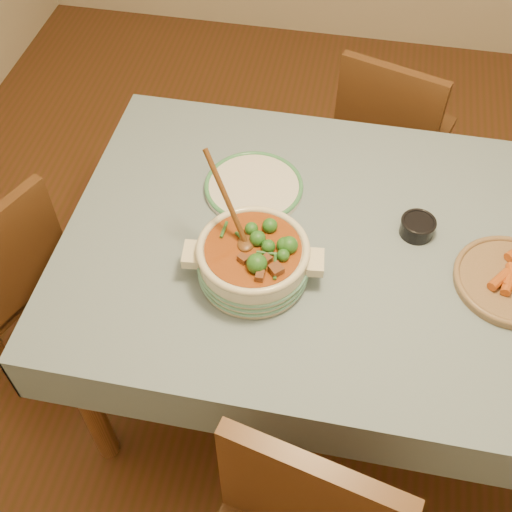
{
  "coord_description": "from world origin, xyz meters",
  "views": [
    {
      "loc": [
        -0.07,
        -1.18,
        2.15
      ],
      "look_at": [
        -0.27,
        -0.17,
        0.86
      ],
      "focal_mm": 45.0,
      "sensor_mm": 36.0,
      "label": 1
    }
  ],
  "objects_px": {
    "stew_casserole": "(253,258)",
    "white_plate": "(254,187)",
    "condiment_bowl": "(418,226)",
    "chair_far": "(390,134)",
    "chair_left": "(4,275)",
    "fried_plate": "(511,280)",
    "dining_table": "(356,267)"
  },
  "relations": [
    {
      "from": "stew_casserole",
      "to": "condiment_bowl",
      "type": "distance_m",
      "value": 0.49
    },
    {
      "from": "condiment_bowl",
      "to": "chair_far",
      "type": "xyz_separation_m",
      "value": [
        -0.08,
        0.76,
        -0.31
      ]
    },
    {
      "from": "fried_plate",
      "to": "condiment_bowl",
      "type": "bearing_deg",
      "value": 151.76
    },
    {
      "from": "stew_casserole",
      "to": "chair_left",
      "type": "xyz_separation_m",
      "value": [
        -0.85,
        0.06,
        -0.37
      ]
    },
    {
      "from": "fried_plate",
      "to": "chair_far",
      "type": "distance_m",
      "value": 1.0
    },
    {
      "from": "white_plate",
      "to": "fried_plate",
      "type": "distance_m",
      "value": 0.77
    },
    {
      "from": "white_plate",
      "to": "fried_plate",
      "type": "xyz_separation_m",
      "value": [
        0.74,
        -0.21,
        0.01
      ]
    },
    {
      "from": "chair_far",
      "to": "chair_left",
      "type": "bearing_deg",
      "value": 55.72
    },
    {
      "from": "chair_left",
      "to": "chair_far",
      "type": "bearing_deg",
      "value": 150.24
    },
    {
      "from": "dining_table",
      "to": "white_plate",
      "type": "distance_m",
      "value": 0.39
    },
    {
      "from": "dining_table",
      "to": "stew_casserole",
      "type": "xyz_separation_m",
      "value": [
        -0.28,
        -0.16,
        0.17
      ]
    },
    {
      "from": "dining_table",
      "to": "white_plate",
      "type": "xyz_separation_m",
      "value": [
        -0.34,
        0.16,
        0.11
      ]
    },
    {
      "from": "chair_far",
      "to": "chair_left",
      "type": "xyz_separation_m",
      "value": [
        -1.2,
        -0.94,
        -0.02
      ]
    },
    {
      "from": "stew_casserole",
      "to": "white_plate",
      "type": "relative_size",
      "value": 0.96
    },
    {
      "from": "fried_plate",
      "to": "chair_left",
      "type": "relative_size",
      "value": 0.43
    },
    {
      "from": "dining_table",
      "to": "fried_plate",
      "type": "xyz_separation_m",
      "value": [
        0.4,
        -0.05,
        0.11
      ]
    },
    {
      "from": "stew_casserole",
      "to": "chair_left",
      "type": "distance_m",
      "value": 0.93
    },
    {
      "from": "condiment_bowl",
      "to": "chair_left",
      "type": "relative_size",
      "value": 0.14
    },
    {
      "from": "condiment_bowl",
      "to": "chair_far",
      "type": "bearing_deg",
      "value": 95.73
    },
    {
      "from": "dining_table",
      "to": "condiment_bowl",
      "type": "distance_m",
      "value": 0.21
    },
    {
      "from": "condiment_bowl",
      "to": "chair_far",
      "type": "height_order",
      "value": "chair_far"
    },
    {
      "from": "dining_table",
      "to": "stew_casserole",
      "type": "relative_size",
      "value": 4.45
    },
    {
      "from": "white_plate",
      "to": "chair_far",
      "type": "distance_m",
      "value": 0.85
    },
    {
      "from": "dining_table",
      "to": "condiment_bowl",
      "type": "height_order",
      "value": "condiment_bowl"
    },
    {
      "from": "condiment_bowl",
      "to": "chair_left",
      "type": "height_order",
      "value": "chair_left"
    },
    {
      "from": "white_plate",
      "to": "chair_left",
      "type": "xyz_separation_m",
      "value": [
        -0.79,
        -0.26,
        -0.31
      ]
    },
    {
      "from": "stew_casserole",
      "to": "white_plate",
      "type": "bearing_deg",
      "value": 100.86
    },
    {
      "from": "condiment_bowl",
      "to": "fried_plate",
      "type": "bearing_deg",
      "value": -28.24
    },
    {
      "from": "condiment_bowl",
      "to": "chair_left",
      "type": "distance_m",
      "value": 1.33
    },
    {
      "from": "chair_left",
      "to": "stew_casserole",
      "type": "bearing_deg",
      "value": 108.39
    },
    {
      "from": "condiment_bowl",
      "to": "dining_table",
      "type": "bearing_deg",
      "value": -151.53
    },
    {
      "from": "dining_table",
      "to": "fried_plate",
      "type": "height_order",
      "value": "fried_plate"
    }
  ]
}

